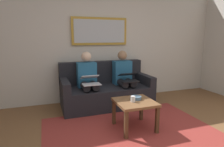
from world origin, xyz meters
TOP-DOWN VIEW (x-y plane):
  - wall_rear at (0.00, -2.60)m, footprint 6.00×0.12m
  - area_rug at (0.00, -0.85)m, footprint 2.60×1.80m
  - couch at (0.00, -2.12)m, footprint 1.84×0.90m
  - framed_mirror at (0.00, -2.51)m, footprint 1.24×0.05m
  - coffee_table at (-0.09, -0.90)m, footprint 0.58×0.58m
  - cup at (-0.05, -0.87)m, footprint 0.07×0.07m
  - bowl at (-0.15, -0.97)m, footprint 0.17×0.17m
  - person_left at (-0.39, -2.05)m, footprint 0.38×0.58m
  - laptop_black at (-0.39, -1.81)m, footprint 0.34×0.36m
  - person_right at (0.39, -2.05)m, footprint 0.38×0.58m
  - laptop_silver at (0.39, -1.82)m, footprint 0.33×0.37m

SIDE VIEW (x-z plane):
  - area_rug at x=0.00m, z-range 0.00..0.01m
  - couch at x=0.00m, z-range -0.14..0.76m
  - coffee_table at x=-0.09m, z-range 0.15..0.61m
  - bowl at x=-0.15m, z-range 0.45..0.50m
  - cup at x=-0.05m, z-range 0.45..0.54m
  - person_left at x=-0.39m, z-range 0.04..1.18m
  - person_right at x=0.39m, z-range 0.04..1.18m
  - laptop_black at x=-0.39m, z-range 0.55..0.71m
  - laptop_silver at x=0.39m, z-range 0.55..0.71m
  - wall_rear at x=0.00m, z-range 0.00..2.60m
  - framed_mirror at x=0.00m, z-range 1.25..1.85m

